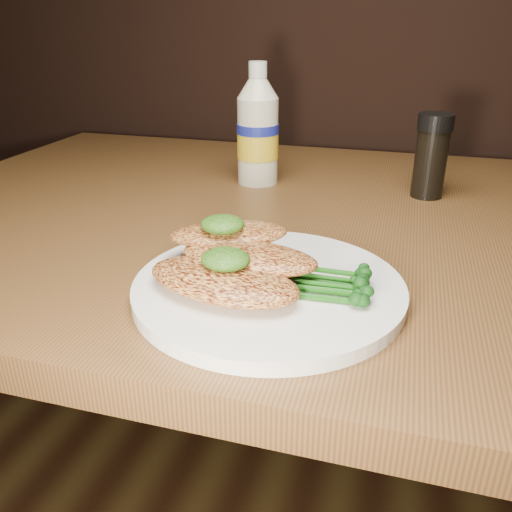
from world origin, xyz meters
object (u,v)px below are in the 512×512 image
(dining_table, at_px, (292,422))
(plate, at_px, (269,288))
(pepper_grinder, at_px, (431,156))
(mayo_bottle, at_px, (258,125))

(dining_table, relative_size, plate, 4.53)
(plate, bearing_deg, pepper_grinder, 67.43)
(pepper_grinder, bearing_deg, dining_table, -144.17)
(mayo_bottle, bearing_deg, dining_table, -52.11)
(plate, xyz_separation_m, mayo_bottle, (-0.11, 0.36, 0.09))
(dining_table, distance_m, pepper_grinder, 0.48)
(dining_table, bearing_deg, pepper_grinder, 35.83)
(mayo_bottle, distance_m, pepper_grinder, 0.27)
(dining_table, relative_size, mayo_bottle, 6.40)
(pepper_grinder, bearing_deg, plate, -112.57)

